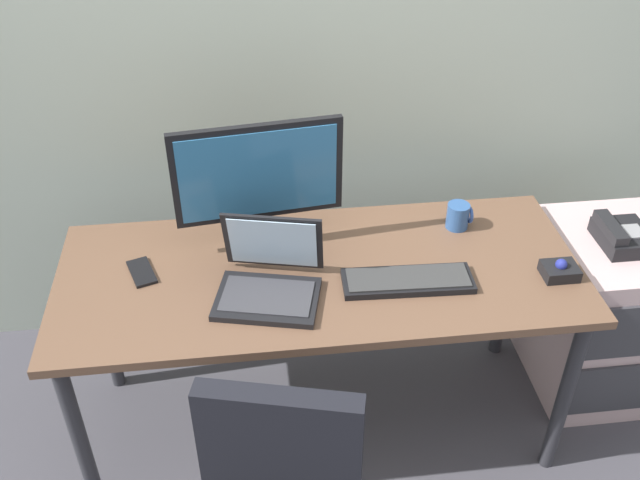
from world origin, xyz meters
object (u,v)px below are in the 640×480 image
(file_cabinet, at_px, (598,312))
(laptop, at_px, (269,278))
(trackball_mouse, at_px, (560,270))
(keyboard, at_px, (408,280))
(desk_phone, at_px, (622,236))
(cell_phone, at_px, (142,272))
(monitor_main, at_px, (259,179))
(coffee_mug, at_px, (458,216))

(file_cabinet, height_order, laptop, laptop)
(trackball_mouse, bearing_deg, laptop, 177.85)
(keyboard, height_order, laptop, laptop)
(laptop, bearing_deg, trackball_mouse, -2.15)
(file_cabinet, distance_m, desk_phone, 0.37)
(file_cabinet, xyz_separation_m, trackball_mouse, (-0.33, -0.23, 0.42))
(cell_phone, bearing_deg, keyboard, -29.38)
(trackball_mouse, bearing_deg, keyboard, 177.77)
(file_cabinet, bearing_deg, trackball_mouse, -145.35)
(trackball_mouse, bearing_deg, file_cabinet, 34.65)
(monitor_main, relative_size, laptop, 1.49)
(laptop, bearing_deg, keyboard, -2.07)
(laptop, bearing_deg, cell_phone, 161.08)
(desk_phone, bearing_deg, keyboard, -166.60)
(trackball_mouse, bearing_deg, cell_phone, 172.56)
(monitor_main, bearing_deg, desk_phone, -3.39)
(trackball_mouse, relative_size, coffee_mug, 1.20)
(file_cabinet, xyz_separation_m, coffee_mug, (-0.58, 0.08, 0.44))
(cell_phone, bearing_deg, desk_phone, -17.57)
(desk_phone, distance_m, coffee_mug, 0.58)
(monitor_main, relative_size, keyboard, 1.31)
(coffee_mug, bearing_deg, trackball_mouse, -51.11)
(desk_phone, relative_size, trackball_mouse, 1.82)
(laptop, xyz_separation_m, trackball_mouse, (0.92, -0.03, -0.03))
(laptop, distance_m, cell_phone, 0.43)
(file_cabinet, bearing_deg, coffee_mug, 172.38)
(file_cabinet, distance_m, keyboard, 0.94)
(monitor_main, distance_m, coffee_mug, 0.71)
(monitor_main, height_order, cell_phone, monitor_main)
(desk_phone, distance_m, keyboard, 0.83)
(keyboard, xyz_separation_m, coffee_mug, (0.24, 0.29, 0.03))
(file_cabinet, xyz_separation_m, monitor_main, (-1.26, 0.06, 0.65))
(keyboard, height_order, coffee_mug, coffee_mug)
(file_cabinet, relative_size, laptop, 1.85)
(file_cabinet, relative_size, trackball_mouse, 6.15)
(monitor_main, bearing_deg, laptop, -87.67)
(desk_phone, bearing_deg, monitor_main, 176.61)
(desk_phone, height_order, laptop, laptop)
(laptop, xyz_separation_m, cell_phone, (-0.40, 0.14, -0.05))
(file_cabinet, height_order, keyboard, keyboard)
(coffee_mug, bearing_deg, desk_phone, -9.35)
(file_cabinet, bearing_deg, monitor_main, 177.38)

